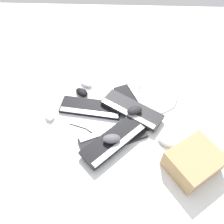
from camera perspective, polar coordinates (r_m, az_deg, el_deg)
name	(u,v)px	position (r m, az deg, el deg)	size (l,w,h in m)	color
ground_plane	(123,111)	(1.59, 2.89, 0.21)	(3.20, 3.20, 0.00)	white
keyboard_0	(113,138)	(1.44, 0.20, -6.70)	(0.32, 0.46, 0.03)	black
keyboard_1	(135,106)	(1.61, 6.00, 1.59)	(0.46, 0.32, 0.03)	black
keyboard_2	(91,108)	(1.60, -5.58, 1.07)	(0.20, 0.45, 0.03)	black
keyboard_3	(132,110)	(1.55, 5.14, 0.65)	(0.36, 0.45, 0.03)	#232326
keyboard_4	(114,140)	(1.40, 0.42, -7.41)	(0.41, 0.42, 0.03)	black
mouse_0	(112,139)	(1.36, -0.10, -6.97)	(0.11, 0.07, 0.04)	#4C4C51
mouse_1	(50,115)	(1.60, -15.99, -0.78)	(0.11, 0.07, 0.04)	silver
mouse_2	(135,110)	(1.50, 5.91, 0.43)	(0.11, 0.07, 0.04)	black
mouse_3	(86,83)	(1.76, -6.72, 7.46)	(0.11, 0.07, 0.04)	silver
mouse_4	(166,142)	(1.46, 13.92, -7.54)	(0.11, 0.07, 0.04)	#B7B7BC
mouse_5	(82,92)	(1.70, -7.90, 5.12)	(0.11, 0.07, 0.04)	black
cable_0	(104,127)	(1.50, -2.16, -3.94)	(0.21, 0.41, 0.01)	black
cable_1	(151,107)	(1.63, 10.11, 1.21)	(0.37, 0.33, 0.01)	#59595B
cardboard_box	(193,162)	(1.38, 20.48, -12.03)	(0.28, 0.24, 0.14)	tan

